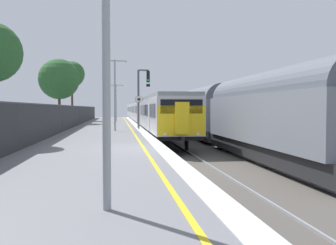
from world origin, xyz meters
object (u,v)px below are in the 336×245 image
Objects in this scene: platform_lamp_near at (106,21)px; background_tree_centre at (72,75)px; background_tree_right at (59,81)px; platform_lamp_mid at (115,89)px; speed_limit_sign at (139,108)px; platform_lamp_far at (116,99)px; signal_gantry at (142,92)px; commuter_train_at_platform at (143,111)px; freight_train_adjacent_track at (201,111)px.

background_tree_centre is (-5.94, 45.26, 3.13)m from platform_lamp_near.
platform_lamp_mid is at bearing -67.11° from background_tree_right.
background_tree_right reaches higher than speed_limit_sign.
platform_lamp_near is 42.94m from platform_lamp_far.
signal_gantry reaches higher than speed_limit_sign.
signal_gantry is 0.94× the size of platform_lamp_mid.
commuter_train_at_platform is 8.31× the size of background_tree_right.
background_tree_centre is at bearing 112.48° from signal_gantry.
background_tree_centre reaches higher than platform_lamp_mid.
background_tree_centre reaches higher than background_tree_right.
background_tree_centre is at bearing 172.56° from commuter_train_at_platform.
platform_lamp_mid is (-1.90, -1.58, 1.45)m from speed_limit_sign.
commuter_train_at_platform is 22.91m from platform_lamp_mid.
background_tree_centre reaches higher than platform_lamp_far.
platform_lamp_mid reaches higher than platform_lamp_near.
commuter_train_at_platform is at bearing 80.57° from platform_lamp_mid.
freight_train_adjacent_track is 16.61× the size of speed_limit_sign.
commuter_train_at_platform is 12.41× the size of platform_lamp_far.
commuter_train_at_platform is 10.98m from background_tree_centre.
background_tree_centre reaches higher than speed_limit_sign.
platform_lamp_near is 0.65× the size of background_tree_centre.
speed_limit_sign is 23.17m from platform_lamp_near.
commuter_train_at_platform is at bearing 102.78° from freight_train_adjacent_track.
speed_limit_sign is (-0.37, -2.38, -1.43)m from signal_gantry.
platform_lamp_far is at bearing 97.37° from signal_gantry.
background_tree_right is (-8.23, 13.42, 3.12)m from speed_limit_sign.
background_tree_right is (-8.60, 11.04, 1.69)m from signal_gantry.
background_tree_centre is at bearing 87.45° from background_tree_right.
platform_lamp_near is at bearing -90.00° from platform_lamp_mid.
background_tree_right is (-0.39, -8.79, -1.43)m from background_tree_centre.
platform_lamp_mid is 0.66× the size of background_tree_centre.
signal_gantry is at bearing -94.55° from commuter_train_at_platform.
speed_limit_sign is 23.98m from background_tree_centre.
platform_lamp_near is (-2.26, -25.43, -0.01)m from signal_gantry.
platform_lamp_mid is at bearing -140.16° from speed_limit_sign.
commuter_train_at_platform is at bearing 85.14° from platform_lamp_near.
background_tree_right is at bearing 127.91° from signal_gantry.
freight_train_adjacent_track is 8.94× the size of signal_gantry.
commuter_train_at_platform is 21.03m from speed_limit_sign.
signal_gantry is (-1.48, -18.56, 1.90)m from commuter_train_at_platform.
platform_lamp_mid is 21.47m from platform_lamp_far.
background_tree_right reaches higher than platform_lamp_near.
platform_lamp_mid reaches higher than freight_train_adjacent_track.
background_tree_right is (-6.33, 36.47, 1.70)m from platform_lamp_near.
freight_train_adjacent_track is at bearing -65.00° from platform_lamp_far.
signal_gantry is at bearing 81.18° from speed_limit_sign.
freight_train_adjacent_track is 8.45× the size of platform_lamp_mid.
freight_train_adjacent_track is at bearing -54.12° from background_tree_centre.
platform_lamp_near is at bearing -94.70° from speed_limit_sign.
platform_lamp_near reaches higher than commuter_train_at_platform.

